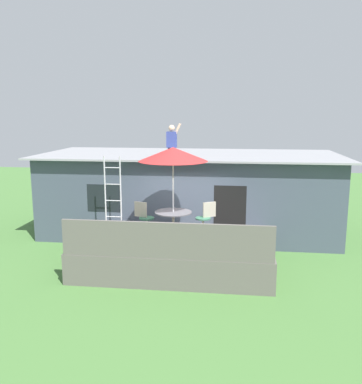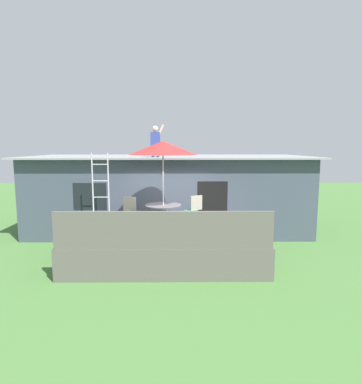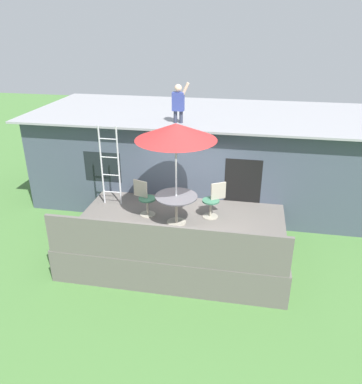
{
  "view_description": "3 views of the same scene",
  "coord_description": "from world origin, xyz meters",
  "px_view_note": "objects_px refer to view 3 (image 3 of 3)",
  "views": [
    {
      "loc": [
        1.57,
        -11.11,
        4.24
      ],
      "look_at": [
        0.04,
        0.81,
        1.97
      ],
      "focal_mm": 39.02,
      "sensor_mm": 36.0,
      "label": 1
    },
    {
      "loc": [
        0.33,
        -9.24,
        3.19
      ],
      "look_at": [
        0.43,
        0.91,
        1.79
      ],
      "focal_mm": 31.12,
      "sensor_mm": 36.0,
      "label": 2
    },
    {
      "loc": [
        1.6,
        -8.25,
        5.49
      ],
      "look_at": [
        -0.09,
        0.73,
        1.35
      ],
      "focal_mm": 36.01,
      "sensor_mm": 36.0,
      "label": 3
    }
  ],
  "objects_px": {
    "person_figure": "(179,101)",
    "patio_umbrella": "(176,132)",
    "step_ladder": "(110,166)",
    "patio_table": "(176,202)",
    "patio_chair_right": "(213,200)",
    "patio_chair_left": "(145,198)"
  },
  "relations": [
    {
      "from": "person_figure",
      "to": "patio_table",
      "type": "bearing_deg",
      "value": -80.71
    },
    {
      "from": "patio_umbrella",
      "to": "person_figure",
      "type": "distance_m",
      "value": 2.1
    },
    {
      "from": "patio_table",
      "to": "step_ladder",
      "type": "xyz_separation_m",
      "value": [
        -1.94,
        0.76,
        0.51
      ]
    },
    {
      "from": "patio_table",
      "to": "patio_chair_left",
      "type": "distance_m",
      "value": 0.95
    },
    {
      "from": "patio_umbrella",
      "to": "patio_chair_left",
      "type": "bearing_deg",
      "value": 160.53
    },
    {
      "from": "patio_table",
      "to": "person_figure",
      "type": "bearing_deg",
      "value": 99.29
    },
    {
      "from": "patio_table",
      "to": "patio_chair_right",
      "type": "height_order",
      "value": "patio_chair_right"
    },
    {
      "from": "patio_chair_left",
      "to": "patio_chair_right",
      "type": "bearing_deg",
      "value": 26.03
    },
    {
      "from": "person_figure",
      "to": "patio_chair_right",
      "type": "bearing_deg",
      "value": -52.05
    },
    {
      "from": "patio_chair_left",
      "to": "patio_chair_right",
      "type": "height_order",
      "value": "same"
    },
    {
      "from": "patio_table",
      "to": "patio_umbrella",
      "type": "distance_m",
      "value": 1.76
    },
    {
      "from": "patio_table",
      "to": "person_figure",
      "type": "distance_m",
      "value": 2.92
    },
    {
      "from": "patio_table",
      "to": "person_figure",
      "type": "xyz_separation_m",
      "value": [
        -0.34,
        2.05,
        2.05
      ]
    },
    {
      "from": "patio_chair_right",
      "to": "patio_chair_left",
      "type": "bearing_deg",
      "value": -24.39
    },
    {
      "from": "patio_chair_right",
      "to": "patio_table",
      "type": "bearing_deg",
      "value": -0.0
    },
    {
      "from": "patio_chair_right",
      "to": "step_ladder",
      "type": "bearing_deg",
      "value": -35.86
    },
    {
      "from": "patio_umbrella",
      "to": "patio_chair_left",
      "type": "height_order",
      "value": "patio_umbrella"
    },
    {
      "from": "step_ladder",
      "to": "person_figure",
      "type": "height_order",
      "value": "person_figure"
    },
    {
      "from": "patio_umbrella",
      "to": "patio_table",
      "type": "bearing_deg",
      "value": -26.57
    },
    {
      "from": "person_figure",
      "to": "patio_umbrella",
      "type": "bearing_deg",
      "value": -80.71
    },
    {
      "from": "person_figure",
      "to": "patio_chair_right",
      "type": "relative_size",
      "value": 1.21
    },
    {
      "from": "step_ladder",
      "to": "patio_umbrella",
      "type": "bearing_deg",
      "value": -21.3
    }
  ]
}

